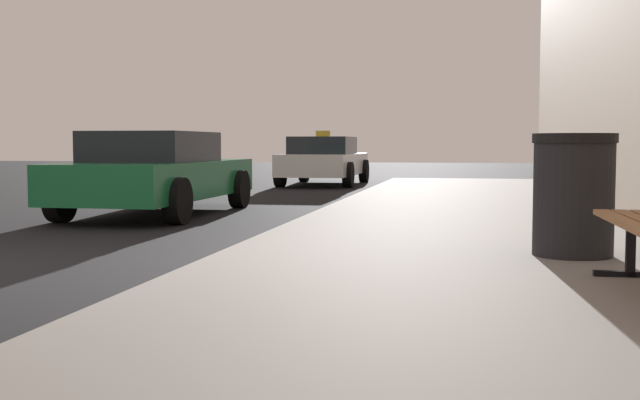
# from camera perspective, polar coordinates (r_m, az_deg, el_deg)

# --- Properties ---
(sidewalk) EXTENTS (4.00, 32.00, 0.15)m
(sidewalk) POSITION_cam_1_polar(r_m,az_deg,el_deg) (6.03, 9.08, -5.70)
(sidewalk) COLOR gray
(sidewalk) RESTS_ON ground_plane
(trash_bin) EXTENTS (0.69, 0.69, 1.03)m
(trash_bin) POSITION_cam_1_polar(r_m,az_deg,el_deg) (7.02, 17.65, 0.39)
(trash_bin) COLOR black
(trash_bin) RESTS_ON sidewalk
(car_green) EXTENTS (1.94, 4.48, 1.27)m
(car_green) POSITION_cam_1_polar(r_m,az_deg,el_deg) (12.48, -11.56, 1.93)
(car_green) COLOR #196638
(car_green) RESTS_ON ground_plane
(car_white) EXTENTS (1.95, 4.46, 1.43)m
(car_white) POSITION_cam_1_polar(r_m,az_deg,el_deg) (21.24, 0.30, 2.85)
(car_white) COLOR white
(car_white) RESTS_ON ground_plane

